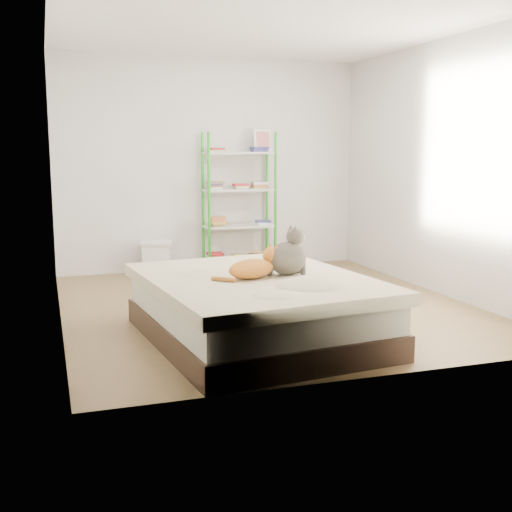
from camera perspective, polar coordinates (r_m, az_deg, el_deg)
name	(u,v)px	position (r m, az deg, el deg)	size (l,w,h in m)	color
room	(266,170)	(6.05, 0.92, 7.65)	(3.81, 4.21, 2.61)	olive
bed	(256,308)	(5.06, -0.01, -4.67)	(1.81, 2.16, 0.51)	#462B21
orange_cat	(251,266)	(4.91, -0.42, -0.92)	(0.47, 0.25, 0.19)	orange
grey_cat	(287,251)	(5.05, 2.80, 0.43)	(0.28, 0.33, 0.38)	#6F685A
shelf_unit	(240,205)	(7.96, -1.46, 4.52)	(0.88, 0.36, 1.74)	green
cardboard_box	(268,266)	(7.40, 1.09, -0.91)	(0.54, 0.54, 0.37)	#937148
white_bin	(157,258)	(7.77, -8.79, -0.18)	(0.42, 0.39, 0.41)	white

